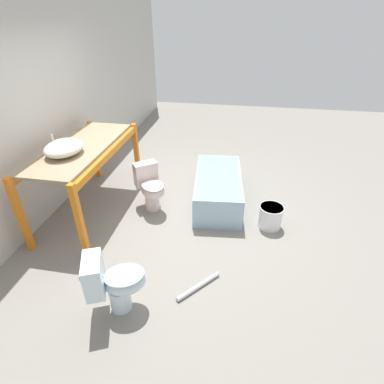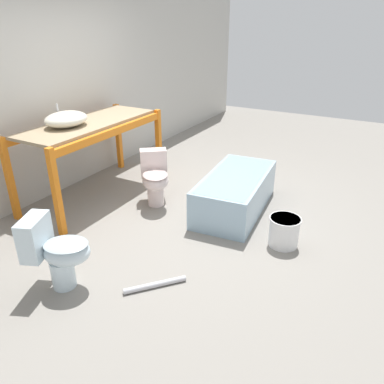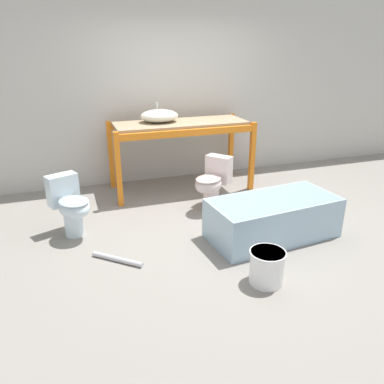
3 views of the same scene
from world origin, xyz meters
name	(u,v)px [view 3 (image 3 of 3)]	position (x,y,z in m)	size (l,w,h in m)	color
ground_plane	(219,220)	(0.00, 0.00, 0.00)	(12.00, 12.00, 0.00)	gray
warehouse_wall_rear	(175,76)	(0.00, 1.83, 1.60)	(10.80, 0.08, 3.20)	beige
shelving_rack	(181,132)	(-0.10, 1.23, 0.87)	(2.03, 0.83, 1.02)	orange
sink_basin	(159,116)	(-0.40, 1.31, 1.11)	(0.54, 0.45, 0.26)	silver
bathtub_main	(273,215)	(0.41, -0.59, 0.26)	(1.50, 0.82, 0.46)	#99B7CC
toilet_near	(212,182)	(0.05, 0.37, 0.37)	(0.64, 0.60, 0.69)	silver
toilet_far	(71,205)	(-1.73, 0.19, 0.37)	(0.52, 0.64, 0.69)	silver
bucket_white	(267,266)	(-0.10, -1.36, 0.17)	(0.33, 0.33, 0.32)	white
loose_pipe	(117,259)	(-1.34, -0.56, 0.03)	(0.47, 0.42, 0.05)	#B7B7BC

